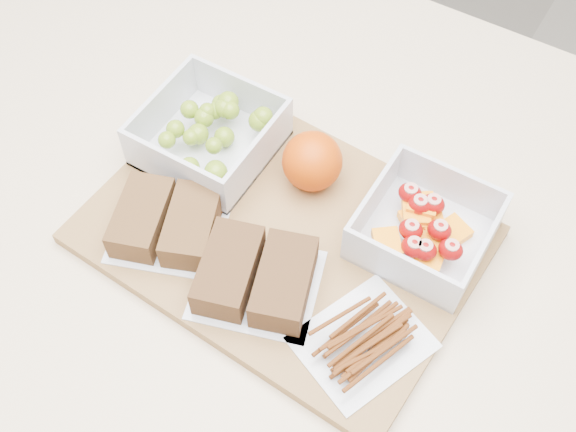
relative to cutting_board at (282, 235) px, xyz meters
name	(u,v)px	position (x,y,z in m)	size (l,w,h in m)	color
counter	(282,374)	(-0.01, 0.01, -0.46)	(1.20, 0.90, 0.90)	beige
cutting_board	(282,235)	(0.00, 0.00, 0.00)	(0.42, 0.30, 0.02)	olive
grape_container	(212,134)	(-0.13, 0.06, 0.03)	(0.14, 0.14, 0.06)	silver
fruit_container	(424,229)	(0.14, 0.07, 0.03)	(0.13, 0.13, 0.06)	silver
orange	(312,161)	(-0.01, 0.08, 0.04)	(0.07, 0.07, 0.07)	#CF4404
sandwich_bag_left	(167,222)	(-0.11, -0.07, 0.03)	(0.15, 0.15, 0.04)	silver
sandwich_bag_center	(256,276)	(0.01, -0.07, 0.03)	(0.16, 0.15, 0.04)	silver
pretzel_bag	(364,337)	(0.14, -0.07, 0.02)	(0.14, 0.16, 0.03)	silver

